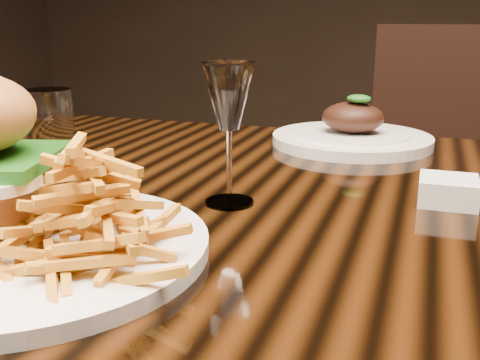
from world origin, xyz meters
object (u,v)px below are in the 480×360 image
(dining_table, at_px, (304,257))
(burger_plate, at_px, (23,194))
(wine_glass, at_px, (229,102))
(chair_far, at_px, (450,185))
(far_dish, at_px, (352,135))

(dining_table, xyz_separation_m, burger_plate, (-0.21, -0.25, 0.14))
(wine_glass, xyz_separation_m, chair_far, (0.29, 0.94, -0.33))
(far_dish, distance_m, chair_far, 0.63)
(dining_table, bearing_deg, chair_far, 77.24)
(dining_table, xyz_separation_m, chair_far, (0.20, 0.89, -0.13))
(burger_plate, height_order, far_dish, burger_plate)
(dining_table, distance_m, far_dish, 0.34)
(burger_plate, height_order, chair_far, burger_plate)
(chair_far, bearing_deg, wine_glass, -104.75)
(burger_plate, xyz_separation_m, wine_glass, (0.13, 0.21, 0.06))
(dining_table, relative_size, burger_plate, 4.82)
(chair_far, bearing_deg, dining_table, -100.57)
(dining_table, distance_m, wine_glass, 0.22)
(burger_plate, bearing_deg, far_dish, 66.20)
(dining_table, bearing_deg, far_dish, 88.57)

